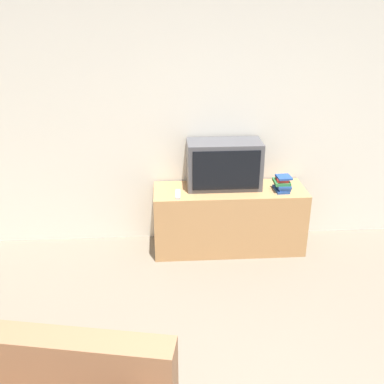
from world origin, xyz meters
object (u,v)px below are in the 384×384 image
at_px(television, 224,164).
at_px(book_stack, 282,184).
at_px(remote_on_stand, 178,194).
at_px(tv_stand, 229,219).

relative_size(television, book_stack, 3.38).
bearing_deg(remote_on_stand, book_stack, 3.51).
height_order(book_stack, remote_on_stand, book_stack).
bearing_deg(television, remote_on_stand, -156.45).
bearing_deg(book_stack, tv_stand, 172.96).
distance_m(television, book_stack, 0.59).
height_order(television, remote_on_stand, television).
height_order(tv_stand, remote_on_stand, remote_on_stand).
height_order(tv_stand, book_stack, book_stack).
distance_m(tv_stand, book_stack, 0.63).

